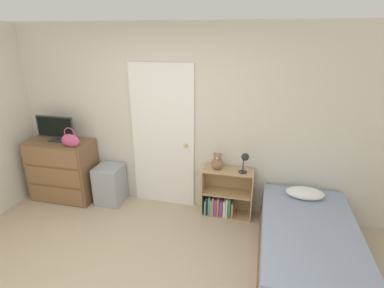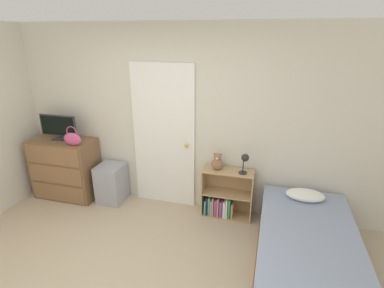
% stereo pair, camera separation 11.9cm
% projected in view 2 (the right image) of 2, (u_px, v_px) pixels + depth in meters
% --- Properties ---
extents(wall_back, '(10.00, 0.06, 2.55)m').
position_uv_depth(wall_back, '(171.00, 120.00, 4.15)').
color(wall_back, beige).
rests_on(wall_back, ground_plane).
extents(door_closed, '(0.90, 0.09, 2.05)m').
position_uv_depth(door_closed, '(164.00, 137.00, 4.21)').
color(door_closed, white).
rests_on(door_closed, ground_plane).
extents(dresser, '(0.95, 0.48, 0.92)m').
position_uv_depth(dresser, '(66.00, 168.00, 4.57)').
color(dresser, brown).
rests_on(dresser, ground_plane).
extents(tv, '(0.59, 0.16, 0.37)m').
position_uv_depth(tv, '(58.00, 127.00, 4.37)').
color(tv, '#2D2D33').
rests_on(tv, dresser).
extents(handbag, '(0.27, 0.10, 0.28)m').
position_uv_depth(handbag, '(73.00, 139.00, 4.16)').
color(handbag, '#C64C7F').
rests_on(handbag, dresser).
extents(storage_bin, '(0.37, 0.40, 0.58)m').
position_uv_depth(storage_bin, '(112.00, 183.00, 4.49)').
color(storage_bin, '#999EA8').
rests_on(storage_bin, ground_plane).
extents(bookshelf, '(0.69, 0.27, 0.69)m').
position_uv_depth(bookshelf, '(224.00, 198.00, 4.13)').
color(bookshelf, tan).
rests_on(bookshelf, ground_plane).
extents(teddy_bear, '(0.16, 0.16, 0.24)m').
position_uv_depth(teddy_bear, '(217.00, 162.00, 3.97)').
color(teddy_bear, '#8C6647').
rests_on(teddy_bear, bookshelf).
extents(desk_lamp, '(0.13, 0.12, 0.28)m').
position_uv_depth(desk_lamp, '(245.00, 160.00, 3.81)').
color(desk_lamp, '#262628').
rests_on(desk_lamp, bookshelf).
extents(bed, '(1.02, 1.84, 0.60)m').
position_uv_depth(bed, '(306.00, 249.00, 3.18)').
color(bed, brown).
rests_on(bed, ground_plane).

